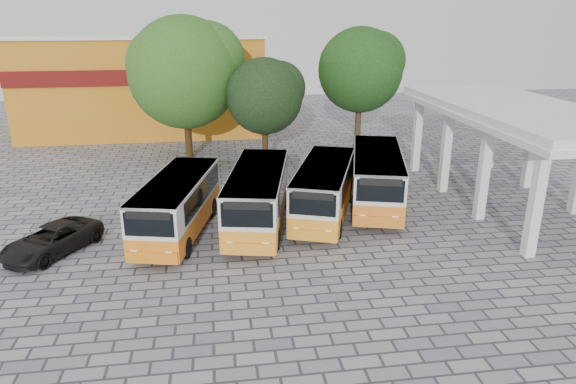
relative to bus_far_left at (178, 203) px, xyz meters
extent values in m
plane|color=slate|center=(7.13, -2.00, -1.58)|extent=(90.00, 90.00, 0.00)
cube|color=silver|center=(14.98, -4.50, 0.92)|extent=(0.45, 0.45, 5.00)
cube|color=silver|center=(14.98, 8.50, 0.92)|extent=(0.45, 0.45, 5.00)
cube|color=silver|center=(20.28, 8.50, 0.92)|extent=(0.45, 0.45, 5.00)
cube|color=silver|center=(17.63, 2.00, 3.62)|extent=(6.60, 15.60, 0.40)
cube|color=silver|center=(17.63, 2.00, 3.27)|extent=(6.80, 15.80, 0.30)
cube|color=#B76B12|center=(-3.87, 24.00, 2.42)|extent=(20.00, 10.00, 8.00)
cube|color=#590C0A|center=(-3.87, 18.90, 3.62)|extent=(20.00, 0.20, 1.20)
cube|color=silver|center=(-3.87, 24.00, 6.57)|extent=(20.40, 10.40, 0.30)
cube|color=orange|center=(0.00, 0.01, -0.73)|extent=(3.93, 7.83, 0.99)
cube|color=silver|center=(0.00, 0.01, 0.46)|extent=(3.93, 7.83, 1.38)
cube|color=silver|center=(0.00, 0.01, 1.09)|extent=(3.98, 7.84, 0.11)
cube|color=black|center=(-1.15, 0.01, 0.47)|extent=(1.48, 6.04, 0.99)
cube|color=black|center=(1.15, 0.01, 0.47)|extent=(1.48, 6.04, 0.99)
cube|color=black|center=(0.00, -3.77, 0.47)|extent=(1.98, 0.52, 0.99)
cube|color=black|center=(0.00, -3.77, 0.87)|extent=(1.75, 0.47, 0.32)
cylinder|color=black|center=(-1.01, -2.43, -1.11)|extent=(0.26, 0.94, 0.94)
cylinder|color=black|center=(1.01, -2.43, -1.11)|extent=(0.26, 0.94, 0.94)
cylinder|color=black|center=(-1.01, 2.45, -1.11)|extent=(0.26, 0.94, 0.94)
cylinder|color=black|center=(1.01, 2.45, -1.11)|extent=(0.26, 0.94, 0.94)
cube|color=orange|center=(3.78, 0.41, -0.68)|extent=(3.91, 8.25, 1.04)
cube|color=silver|center=(3.78, 0.41, 0.57)|extent=(3.91, 8.25, 1.46)
cube|color=silver|center=(3.78, 0.41, 1.24)|extent=(3.96, 8.25, 0.12)
cube|color=black|center=(2.58, 0.41, 0.58)|extent=(1.35, 6.42, 1.04)
cube|color=black|center=(4.99, 0.41, 0.58)|extent=(1.35, 6.42, 1.04)
cube|color=black|center=(3.78, -3.58, 0.58)|extent=(2.10, 0.47, 1.04)
cube|color=black|center=(3.78, -3.58, 1.00)|extent=(1.86, 0.43, 0.34)
cylinder|color=black|center=(2.71, -2.17, -1.08)|extent=(0.28, 0.99, 0.99)
cylinder|color=black|center=(4.86, -2.17, -1.08)|extent=(0.28, 0.99, 0.99)
cylinder|color=black|center=(2.71, 2.98, -1.08)|extent=(0.28, 0.99, 0.99)
cylinder|color=black|center=(4.86, 2.98, -1.08)|extent=(0.28, 0.99, 0.99)
cube|color=orange|center=(7.21, 1.14, -0.71)|extent=(4.76, 7.97, 1.00)
cube|color=silver|center=(7.21, 1.14, 0.49)|extent=(4.76, 7.97, 1.40)
cube|color=silver|center=(7.21, 1.14, 1.14)|extent=(4.80, 7.98, 0.11)
cube|color=black|center=(6.04, 1.14, 0.51)|extent=(2.20, 5.94, 1.00)
cube|color=black|center=(8.37, 1.14, 0.51)|extent=(2.20, 5.94, 1.00)
cube|color=black|center=(7.21, -2.70, 0.51)|extent=(1.95, 0.75, 1.00)
cube|color=black|center=(7.21, -2.70, 0.91)|extent=(1.73, 0.68, 0.32)
cylinder|color=black|center=(6.17, -1.34, -1.10)|extent=(0.27, 0.96, 0.96)
cylinder|color=black|center=(8.24, -1.34, -1.10)|extent=(0.27, 0.96, 0.96)
cylinder|color=black|center=(6.17, 3.63, -1.10)|extent=(0.27, 0.96, 0.96)
cylinder|color=black|center=(8.24, 3.63, -1.10)|extent=(0.27, 0.96, 0.96)
cube|color=orange|center=(10.35, 2.43, -0.66)|extent=(4.54, 8.46, 1.06)
cube|color=silver|center=(10.35, 2.43, 0.62)|extent=(4.54, 8.46, 1.49)
cube|color=silver|center=(10.35, 2.43, 1.30)|extent=(4.58, 8.48, 0.12)
cube|color=black|center=(9.11, 2.43, 0.63)|extent=(1.86, 6.45, 1.06)
cube|color=black|center=(11.58, 2.43, 0.63)|extent=(1.86, 6.45, 1.06)
cube|color=black|center=(10.35, -1.65, 0.63)|extent=(2.11, 0.64, 1.06)
cube|color=black|center=(10.35, -1.65, 1.06)|extent=(1.87, 0.58, 0.34)
cylinder|color=black|center=(9.25, -0.21, -1.07)|extent=(0.28, 1.01, 1.01)
cylinder|color=black|center=(11.44, -0.21, -1.07)|extent=(0.28, 1.01, 1.01)
cylinder|color=black|center=(9.25, 5.06, -1.07)|extent=(0.28, 1.01, 1.01)
cylinder|color=black|center=(11.44, 5.06, -1.07)|extent=(0.28, 1.01, 1.01)
cylinder|color=#3B240F|center=(0.01, 13.53, 0.71)|extent=(0.50, 0.50, 4.58)
sphere|color=#255513|center=(0.01, 13.53, 4.50)|extent=(7.63, 7.63, 7.63)
sphere|color=#255513|center=(1.54, 13.83, 5.27)|extent=(5.34, 5.34, 5.34)
sphere|color=#255513|center=(-1.32, 13.33, 5.08)|extent=(4.96, 4.96, 4.96)
cylinder|color=#392A12|center=(5.25, 11.18, 0.14)|extent=(0.41, 0.41, 3.43)
sphere|color=black|center=(5.25, 11.18, 3.15)|extent=(5.07, 5.07, 5.07)
sphere|color=black|center=(6.27, 11.48, 3.65)|extent=(3.55, 3.55, 3.55)
sphere|color=black|center=(4.37, 10.98, 3.53)|extent=(3.29, 3.29, 3.29)
cylinder|color=#473322|center=(12.67, 14.42, 0.58)|extent=(0.45, 0.45, 4.31)
sphere|color=#10380A|center=(12.67, 14.42, 4.41)|extent=(6.20, 6.20, 6.20)
sphere|color=#10380A|center=(13.91, 14.72, 5.03)|extent=(4.34, 4.34, 4.34)
sphere|color=#10380A|center=(11.58, 14.22, 4.88)|extent=(4.03, 4.03, 4.03)
imported|color=black|center=(-5.35, -1.25, -0.95)|extent=(4.20, 4.89, 1.25)
camera|label=1|loc=(1.84, -22.82, 8.29)|focal=32.00mm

